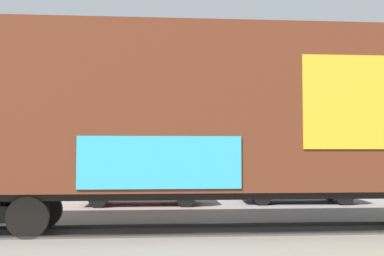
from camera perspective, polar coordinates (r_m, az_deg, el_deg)
name	(u,v)px	position (r m, az deg, el deg)	size (l,w,h in m)	color
ground_plane	(177,232)	(11.33, -1.86, -12.45)	(260.00, 260.00, 0.00)	slate
track	(195,230)	(11.37, 0.36, -12.22)	(60.01, 2.80, 0.08)	#4C4742
freight_car	(236,114)	(11.38, 5.30, 1.69)	(15.71, 2.89, 4.96)	#5B2B19
flagpole	(304,87)	(22.29, 13.41, 4.85)	(0.93, 1.54, 7.23)	silver
hillside	(154,137)	(67.44, -4.57, -1.11)	(137.16, 39.37, 12.96)	silver
parked_car_red	(142,180)	(17.04, -6.09, -6.29)	(4.39, 1.98, 1.76)	#B21E1E
parked_car_blue	(295,181)	(18.01, 12.40, -6.24)	(4.42, 2.13, 1.57)	navy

